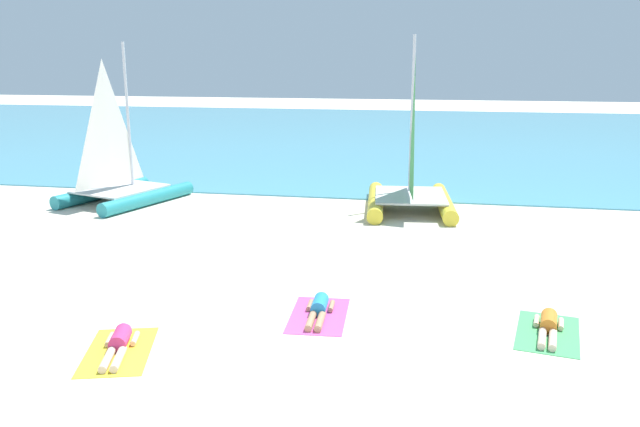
{
  "coord_description": "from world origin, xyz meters",
  "views": [
    {
      "loc": [
        2.86,
        -9.35,
        4.98
      ],
      "look_at": [
        0.0,
        5.82,
        1.2
      ],
      "focal_mm": 35.84,
      "sensor_mm": 36.0,
      "label": 1
    }
  ],
  "objects_px": {
    "sunbather_center_left": "(119,343)",
    "sailboat_yellow": "(410,185)",
    "towel_center_left": "(119,351)",
    "sunbather_rightmost": "(548,325)",
    "towel_rightmost": "(548,333)",
    "sunbather_center_right": "(319,308)",
    "sailboat_teal": "(121,180)",
    "towel_center_right": "(319,315)"
  },
  "relations": [
    {
      "from": "sailboat_teal",
      "to": "towel_rightmost",
      "type": "height_order",
      "value": "sailboat_teal"
    },
    {
      "from": "towel_rightmost",
      "to": "towel_center_right",
      "type": "bearing_deg",
      "value": 179.7
    },
    {
      "from": "sailboat_yellow",
      "to": "towel_rightmost",
      "type": "bearing_deg",
      "value": -77.48
    },
    {
      "from": "sailboat_teal",
      "to": "sunbather_center_right",
      "type": "relative_size",
      "value": 3.51
    },
    {
      "from": "towel_center_left",
      "to": "sunbather_center_right",
      "type": "relative_size",
      "value": 1.21
    },
    {
      "from": "towel_center_left",
      "to": "sunbather_rightmost",
      "type": "distance_m",
      "value": 7.81
    },
    {
      "from": "towel_center_right",
      "to": "sunbather_center_right",
      "type": "relative_size",
      "value": 1.21
    },
    {
      "from": "sunbather_center_left",
      "to": "towel_center_right",
      "type": "bearing_deg",
      "value": 17.82
    },
    {
      "from": "towel_rightmost",
      "to": "towel_center_left",
      "type": "bearing_deg",
      "value": -163.71
    },
    {
      "from": "towel_center_right",
      "to": "towel_rightmost",
      "type": "relative_size",
      "value": 1.0
    },
    {
      "from": "sunbather_center_right",
      "to": "sunbather_center_left",
      "type": "bearing_deg",
      "value": -148.4
    },
    {
      "from": "sailboat_teal",
      "to": "sailboat_yellow",
      "type": "relative_size",
      "value": 0.96
    },
    {
      "from": "sailboat_yellow",
      "to": "towel_center_left",
      "type": "xyz_separation_m",
      "value": [
        -4.44,
        -11.58,
        -0.84
      ]
    },
    {
      "from": "sunbather_center_left",
      "to": "sunbather_center_right",
      "type": "xyz_separation_m",
      "value": [
        3.14,
        2.21,
        0.0
      ]
    },
    {
      "from": "sailboat_yellow",
      "to": "sunbather_center_right",
      "type": "xyz_separation_m",
      "value": [
        -1.32,
        -9.31,
        -0.72
      ]
    },
    {
      "from": "sailboat_yellow",
      "to": "sunbather_center_right",
      "type": "distance_m",
      "value": 9.43
    },
    {
      "from": "sailboat_yellow",
      "to": "towel_rightmost",
      "type": "relative_size",
      "value": 3.0
    },
    {
      "from": "sailboat_yellow",
      "to": "sailboat_teal",
      "type": "bearing_deg",
      "value": 178.5
    },
    {
      "from": "towel_center_left",
      "to": "towel_rightmost",
      "type": "bearing_deg",
      "value": 16.29
    },
    {
      "from": "sunbather_center_left",
      "to": "sailboat_yellow",
      "type": "bearing_deg",
      "value": 52.41
    },
    {
      "from": "sailboat_teal",
      "to": "sunbather_rightmost",
      "type": "bearing_deg",
      "value": -15.58
    },
    {
      "from": "towel_rightmost",
      "to": "sunbather_rightmost",
      "type": "relative_size",
      "value": 1.21
    },
    {
      "from": "sunbather_center_left",
      "to": "sunbather_center_right",
      "type": "relative_size",
      "value": 0.99
    },
    {
      "from": "sailboat_teal",
      "to": "towel_center_right",
      "type": "distance_m",
      "value": 12.34
    },
    {
      "from": "sunbather_center_left",
      "to": "towel_rightmost",
      "type": "distance_m",
      "value": 7.78
    },
    {
      "from": "sunbather_rightmost",
      "to": "sunbather_center_right",
      "type": "bearing_deg",
      "value": -170.3
    },
    {
      "from": "sailboat_yellow",
      "to": "towel_center_left",
      "type": "distance_m",
      "value": 12.43
    },
    {
      "from": "sailboat_teal",
      "to": "sunbather_center_right",
      "type": "xyz_separation_m",
      "value": [
        8.7,
        -8.64,
        -0.69
      ]
    },
    {
      "from": "towel_center_right",
      "to": "sunbather_center_right",
      "type": "xyz_separation_m",
      "value": [
        -0.0,
        0.07,
        0.13
      ]
    },
    {
      "from": "sailboat_teal",
      "to": "towel_rightmost",
      "type": "distance_m",
      "value": 15.72
    },
    {
      "from": "sunbather_center_right",
      "to": "sailboat_teal",
      "type": "bearing_deg",
      "value": 131.69
    },
    {
      "from": "towel_center_left",
      "to": "towel_rightmost",
      "type": "relative_size",
      "value": 1.0
    },
    {
      "from": "sailboat_teal",
      "to": "towel_center_right",
      "type": "height_order",
      "value": "sailboat_teal"
    },
    {
      "from": "towel_center_left",
      "to": "towel_center_right",
      "type": "relative_size",
      "value": 1.0
    },
    {
      "from": "towel_center_left",
      "to": "towel_center_right",
      "type": "xyz_separation_m",
      "value": [
        3.12,
        2.2,
        0.0
      ]
    },
    {
      "from": "sailboat_teal",
      "to": "sunbather_rightmost",
      "type": "height_order",
      "value": "sailboat_teal"
    },
    {
      "from": "sailboat_teal",
      "to": "sunbather_center_left",
      "type": "relative_size",
      "value": 3.56
    },
    {
      "from": "sailboat_teal",
      "to": "towel_center_right",
      "type": "xyz_separation_m",
      "value": [
        8.71,
        -8.71,
        -0.81
      ]
    },
    {
      "from": "sailboat_yellow",
      "to": "towel_center_left",
      "type": "height_order",
      "value": "sailboat_yellow"
    },
    {
      "from": "towel_center_left",
      "to": "sunbather_center_right",
      "type": "bearing_deg",
      "value": 36.06
    },
    {
      "from": "towel_center_left",
      "to": "sunbather_center_left",
      "type": "relative_size",
      "value": 1.23
    },
    {
      "from": "sunbather_center_left",
      "to": "sailboat_teal",
      "type": "bearing_deg",
      "value": 100.72
    }
  ]
}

